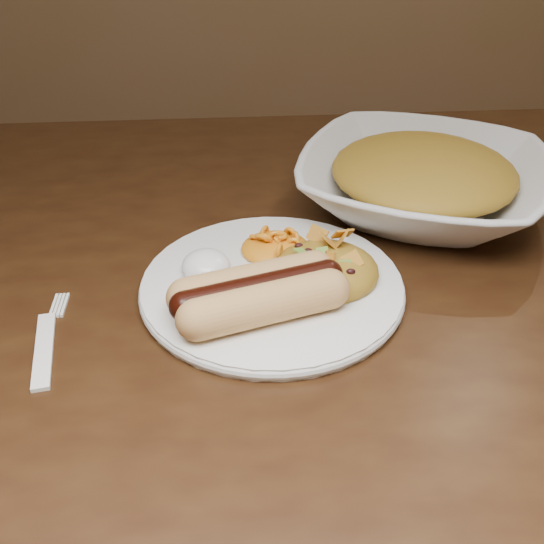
{
  "coord_description": "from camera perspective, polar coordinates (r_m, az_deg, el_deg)",
  "views": [
    {
      "loc": [
        0.0,
        -0.54,
        1.12
      ],
      "look_at": [
        0.04,
        -0.03,
        0.77
      ],
      "focal_mm": 42.0,
      "sensor_mm": 36.0,
      "label": 1
    }
  ],
  "objects": [
    {
      "name": "plate",
      "position": [
        0.62,
        -0.0,
        -1.27
      ],
      "size": [
        0.29,
        0.29,
        0.01
      ],
      "primitive_type": "cylinder",
      "rotation": [
        0.0,
        0.0,
        0.16
      ],
      "color": "white",
      "rests_on": "table"
    },
    {
      "name": "sour_cream",
      "position": [
        0.62,
        -5.96,
        1.07
      ],
      "size": [
        0.06,
        0.06,
        0.03
      ],
      "primitive_type": "ellipsoid",
      "rotation": [
        0.0,
        0.0,
        0.31
      ],
      "color": "white",
      "rests_on": "plate"
    },
    {
      "name": "table",
      "position": [
        0.71,
        -3.42,
        -6.55
      ],
      "size": [
        1.6,
        0.9,
        0.75
      ],
      "color": "black",
      "rests_on": "floor"
    },
    {
      "name": "mac_and_cheese",
      "position": [
        0.65,
        0.31,
        2.86
      ],
      "size": [
        0.08,
        0.08,
        0.03
      ],
      "primitive_type": "ellipsoid",
      "rotation": [
        0.0,
        0.0,
        -0.2
      ],
      "color": "orange",
      "rests_on": "plate"
    },
    {
      "name": "fork",
      "position": [
        0.59,
        -19.77,
        -6.59
      ],
      "size": [
        0.04,
        0.14,
        0.0
      ],
      "primitive_type": "cube",
      "rotation": [
        0.0,
        0.0,
        0.15
      ],
      "color": "white",
      "rests_on": "table"
    },
    {
      "name": "bowl_filling",
      "position": [
        0.76,
        13.45,
        8.68
      ],
      "size": [
        0.26,
        0.26,
        0.05
      ],
      "primitive_type": "ellipsoid",
      "rotation": [
        0.0,
        0.0,
        0.25
      ],
      "color": "orange",
      "rests_on": "serving_bowl"
    },
    {
      "name": "taco_salad",
      "position": [
        0.62,
        4.84,
        0.96
      ],
      "size": [
        0.11,
        0.1,
        0.05
      ],
      "rotation": [
        0.0,
        0.0,
        -0.26
      ],
      "color": "orange",
      "rests_on": "plate"
    },
    {
      "name": "hotdog",
      "position": [
        0.57,
        -1.18,
        -1.86
      ],
      "size": [
        0.14,
        0.1,
        0.04
      ],
      "rotation": [
        0.0,
        0.0,
        0.29
      ],
      "color": "tan",
      "rests_on": "plate"
    },
    {
      "name": "serving_bowl",
      "position": [
        0.77,
        13.3,
        7.65
      ],
      "size": [
        0.37,
        0.37,
        0.07
      ],
      "primitive_type": "imported",
      "rotation": [
        0.0,
        0.0,
        -0.42
      ],
      "color": "white",
      "rests_on": "table"
    }
  ]
}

